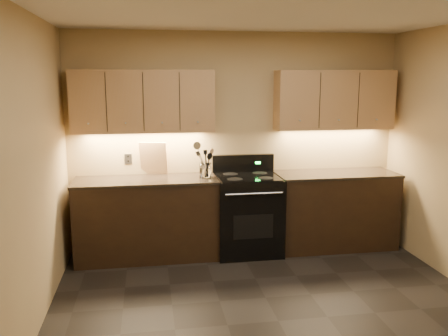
{
  "coord_description": "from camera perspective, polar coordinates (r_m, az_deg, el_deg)",
  "views": [
    {
      "loc": [
        -1.07,
        -3.64,
        2.06
      ],
      "look_at": [
        -0.24,
        1.45,
        1.08
      ],
      "focal_mm": 38.0,
      "sensor_mm": 36.0,
      "label": 1
    }
  ],
  "objects": [
    {
      "name": "counter_left",
      "position": [
        5.57,
        -9.25,
        -6.0
      ],
      "size": [
        1.62,
        0.62,
        0.93
      ],
      "color": "black",
      "rests_on": "ground"
    },
    {
      "name": "black_turner",
      "position": [
        5.42,
        -2.04,
        0.62
      ],
      "size": [
        0.11,
        0.13,
        0.33
      ],
      "primitive_type": null,
      "rotation": [
        -0.14,
        -0.03,
        0.17
      ],
      "color": "black",
      "rests_on": "utensil_crock"
    },
    {
      "name": "cutting_board",
      "position": [
        5.66,
        -8.47,
        1.16
      ],
      "size": [
        0.34,
        0.19,
        0.4
      ],
      "primitive_type": "cube",
      "rotation": [
        0.25,
        0.0,
        -0.23
      ],
      "color": "tan",
      "rests_on": "counter_left"
    },
    {
      "name": "upper_cab_left",
      "position": [
        5.49,
        -9.67,
        7.92
      ],
      "size": [
        1.6,
        0.3,
        0.7
      ],
      "primitive_type": "cube",
      "color": "#A97F54",
      "rests_on": "wall_back"
    },
    {
      "name": "floor",
      "position": [
        4.31,
        6.56,
        -17.81
      ],
      "size": [
        4.0,
        4.0,
        0.0
      ],
      "primitive_type": "plane",
      "color": "black",
      "rests_on": "ground"
    },
    {
      "name": "wall_back",
      "position": [
        5.79,
        1.46,
        3.23
      ],
      "size": [
        4.0,
        0.04,
        2.6
      ],
      "primitive_type": "cube",
      "color": "tan",
      "rests_on": "ground"
    },
    {
      "name": "stove",
      "position": [
        5.67,
        2.82,
        -5.44
      ],
      "size": [
        0.76,
        0.68,
        1.14
      ],
      "color": "black",
      "rests_on": "ground"
    },
    {
      "name": "black_spoon",
      "position": [
        5.46,
        -2.29,
        0.59
      ],
      "size": [
        0.11,
        0.16,
        0.3
      ],
      "primitive_type": null,
      "rotation": [
        0.36,
        0.18,
        -0.05
      ],
      "color": "black",
      "rests_on": "utensil_crock"
    },
    {
      "name": "steel_spatula",
      "position": [
        5.46,
        -1.94,
        0.77
      ],
      "size": [
        0.23,
        0.14,
        0.35
      ],
      "primitive_type": null,
      "rotation": [
        0.23,
        -0.35,
        -0.34
      ],
      "color": "silver",
      "rests_on": "utensil_crock"
    },
    {
      "name": "utensil_crock",
      "position": [
        5.46,
        -2.27,
        -0.33
      ],
      "size": [
        0.14,
        0.14,
        0.17
      ],
      "color": "white",
      "rests_on": "counter_left"
    },
    {
      "name": "counter_right",
      "position": [
        6.01,
        13.14,
        -4.9
      ],
      "size": [
        1.46,
        0.62,
        0.93
      ],
      "color": "black",
      "rests_on": "ground"
    },
    {
      "name": "wall_left",
      "position": [
        3.83,
        -23.14,
        -1.54
      ],
      "size": [
        0.04,
        4.0,
        2.6
      ],
      "primitive_type": "cube",
      "color": "tan",
      "rests_on": "ground"
    },
    {
      "name": "upper_cab_right",
      "position": [
        5.94,
        13.14,
        7.99
      ],
      "size": [
        1.44,
        0.3,
        0.7
      ],
      "primitive_type": "cube",
      "color": "#A97F54",
      "rests_on": "wall_back"
    },
    {
      "name": "steel_skimmer",
      "position": [
        5.44,
        -1.99,
        1.07
      ],
      "size": [
        0.22,
        0.12,
        0.41
      ],
      "primitive_type": null,
      "rotation": [
        -0.1,
        -0.31,
        0.11
      ],
      "color": "silver",
      "rests_on": "utensil_crock"
    },
    {
      "name": "outlet_plate",
      "position": [
        5.71,
        -11.46,
        1.09
      ],
      "size": [
        0.08,
        0.01,
        0.12
      ],
      "primitive_type": "cube",
      "color": "#B2B5BA",
      "rests_on": "wall_back"
    },
    {
      "name": "ceiling",
      "position": [
        3.83,
        7.43,
        18.8
      ],
      "size": [
        4.0,
        4.0,
        0.0
      ],
      "primitive_type": "plane",
      "rotation": [
        3.14,
        0.0,
        0.0
      ],
      "color": "silver",
      "rests_on": "wall_back"
    },
    {
      "name": "wooden_spoon",
      "position": [
        5.42,
        -2.55,
        0.7
      ],
      "size": [
        0.18,
        0.12,
        0.33
      ],
      "primitive_type": null,
      "rotation": [
        -0.04,
        0.39,
        0.34
      ],
      "color": "tan",
      "rests_on": "utensil_crock"
    }
  ]
}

